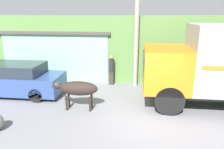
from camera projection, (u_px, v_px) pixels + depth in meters
name	position (u px, v px, depth m)	size (l,w,h in m)	color
ground_plane	(146.00, 117.00, 8.62)	(60.00, 60.00, 0.00)	gray
hillside_embankment	(144.00, 45.00, 14.58)	(32.00, 5.22, 3.78)	#608C47
building_backdrop	(62.00, 53.00, 13.89)	(6.59, 2.70, 2.94)	#8CC69E
brown_cow	(78.00, 89.00, 9.07)	(1.96, 0.60, 1.24)	#2D231E
parked_suv	(15.00, 80.00, 10.80)	(4.74, 1.89, 1.58)	#334C8C
pedestrian_on_hill	(111.00, 68.00, 12.27)	(0.37, 0.37, 1.69)	#38332D
utility_pole	(137.00, 30.00, 11.50)	(0.90, 0.25, 5.99)	#9E998E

